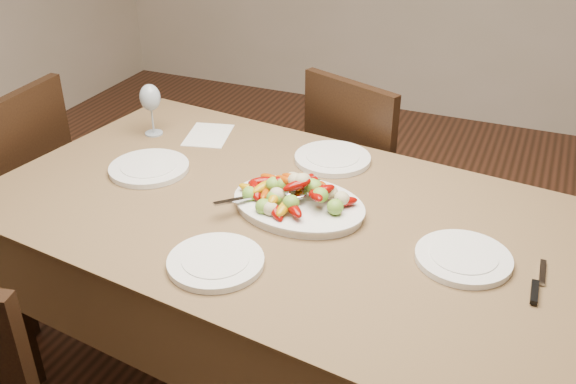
# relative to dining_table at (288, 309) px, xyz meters

# --- Properties ---
(dining_table) EXTENTS (1.96, 1.26, 0.76)m
(dining_table) POSITION_rel_dining_table_xyz_m (0.00, 0.00, 0.00)
(dining_table) COLOR brown
(dining_table) RESTS_ON ground
(chair_far) EXTENTS (0.55, 0.55, 0.95)m
(chair_far) POSITION_rel_dining_table_xyz_m (0.05, 0.80, 0.10)
(chair_far) COLOR black
(chair_far) RESTS_ON ground
(chair_left) EXTENTS (0.44, 0.44, 0.95)m
(chair_left) POSITION_rel_dining_table_xyz_m (-1.24, 0.05, 0.10)
(chair_left) COLOR black
(chair_left) RESTS_ON ground
(serving_platter) EXTENTS (0.43, 0.34, 0.02)m
(serving_platter) POSITION_rel_dining_table_xyz_m (0.03, 0.01, 0.39)
(serving_platter) COLOR white
(serving_platter) RESTS_ON dining_table
(roasted_vegetables) EXTENTS (0.35, 0.26, 0.09)m
(roasted_vegetables) POSITION_rel_dining_table_xyz_m (0.03, 0.01, 0.45)
(roasted_vegetables) COLOR #730602
(roasted_vegetables) RESTS_ON serving_platter
(serving_spoon) EXTENTS (0.26, 0.21, 0.03)m
(serving_spoon) POSITION_rel_dining_table_xyz_m (-0.04, -0.02, 0.43)
(serving_spoon) COLOR #9EA0A8
(serving_spoon) RESTS_ON serving_platter
(plate_left) EXTENTS (0.26, 0.26, 0.02)m
(plate_left) POSITION_rel_dining_table_xyz_m (-0.52, 0.05, 0.39)
(plate_left) COLOR white
(plate_left) RESTS_ON dining_table
(plate_right) EXTENTS (0.25, 0.25, 0.02)m
(plate_right) POSITION_rel_dining_table_xyz_m (0.52, -0.06, 0.39)
(plate_right) COLOR white
(plate_right) RESTS_ON dining_table
(plate_far) EXTENTS (0.26, 0.26, 0.02)m
(plate_far) POSITION_rel_dining_table_xyz_m (0.01, 0.36, 0.39)
(plate_far) COLOR white
(plate_far) RESTS_ON dining_table
(plate_near) EXTENTS (0.25, 0.25, 0.02)m
(plate_near) POSITION_rel_dining_table_xyz_m (-0.06, -0.33, 0.39)
(plate_near) COLOR white
(plate_near) RESTS_ON dining_table
(wine_glass) EXTENTS (0.08, 0.08, 0.20)m
(wine_glass) POSITION_rel_dining_table_xyz_m (-0.67, 0.31, 0.48)
(wine_glass) COLOR #8C99A5
(wine_glass) RESTS_ON dining_table
(menu_card) EXTENTS (0.20, 0.24, 0.00)m
(menu_card) POSITION_rel_dining_table_xyz_m (-0.48, 0.38, 0.38)
(menu_card) COLOR silver
(menu_card) RESTS_ON dining_table
(table_knife) EXTENTS (0.02, 0.20, 0.01)m
(table_knife) POSITION_rel_dining_table_xyz_m (0.71, -0.09, 0.38)
(table_knife) COLOR #9EA0A8
(table_knife) RESTS_ON dining_table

